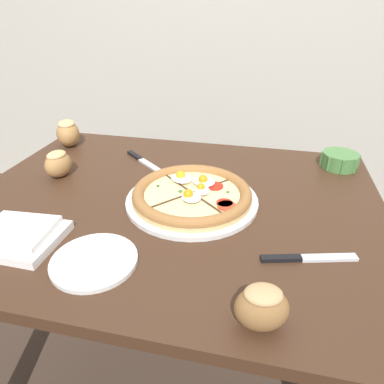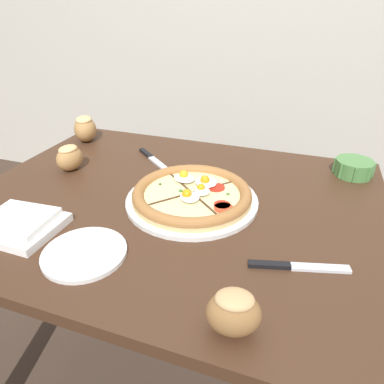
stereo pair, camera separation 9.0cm
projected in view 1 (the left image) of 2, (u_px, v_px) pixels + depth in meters
name	position (u px, v px, depth m)	size (l,w,h in m)	color
ground_plane	(177.00, 368.00, 1.29)	(12.00, 12.00, 0.00)	#3D2D23
dining_table	(173.00, 233.00, 0.98)	(1.11, 0.86, 0.74)	#422819
pizza	(192.00, 195.00, 0.90)	(0.35, 0.35, 0.06)	white
ramekin_bowl	(340.00, 160.00, 1.09)	(0.12, 0.12, 0.05)	#4C8442
napkin_folded	(18.00, 236.00, 0.75)	(0.18, 0.16, 0.04)	white
bread_piece_near	(58.00, 163.00, 1.03)	(0.08, 0.10, 0.08)	#B27F47
bread_piece_mid	(262.00, 307.00, 0.55)	(0.10, 0.09, 0.08)	olive
bread_piece_far	(68.00, 133.00, 1.24)	(0.12, 0.13, 0.10)	#B27F47
knife_main	(308.00, 258.00, 0.71)	(0.20, 0.07, 0.01)	silver
knife_spare	(143.00, 161.00, 1.13)	(0.16, 0.14, 0.01)	silver
side_saucer	(94.00, 261.00, 0.70)	(0.18, 0.18, 0.01)	white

